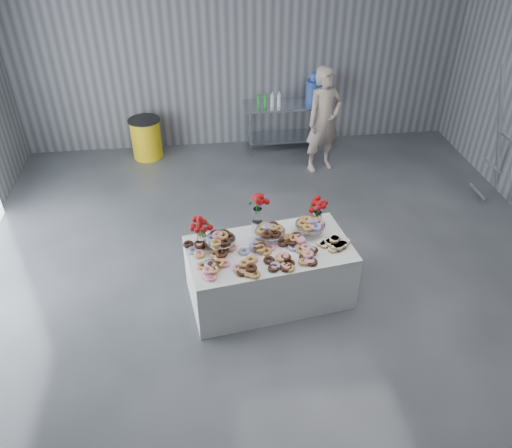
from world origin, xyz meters
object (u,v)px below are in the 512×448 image
(display_table, at_px, (269,272))
(person, at_px, (324,120))
(water_jug, at_px, (314,89))
(trash_barrel, at_px, (146,138))
(prep_table, at_px, (285,118))
(stepladder, at_px, (507,137))

(display_table, distance_m, person, 3.45)
(water_jug, distance_m, trash_barrel, 3.14)
(display_table, xyz_separation_m, person, (1.38, 3.12, 0.52))
(prep_table, bearing_deg, water_jug, -0.00)
(water_jug, xyz_separation_m, person, (0.01, -0.80, -0.25))
(stepladder, bearing_deg, water_jug, 139.86)
(display_table, bearing_deg, water_jug, 70.84)
(prep_table, bearing_deg, display_table, -102.40)
(prep_table, height_order, water_jug, water_jug)
(prep_table, height_order, person, person)
(prep_table, xyz_separation_m, stepladder, (3.00, -2.11, 0.45))
(trash_barrel, bearing_deg, prep_table, 0.00)
(prep_table, relative_size, water_jug, 2.71)
(display_table, bearing_deg, stepladder, 25.11)
(person, bearing_deg, trash_barrel, 144.58)
(display_table, distance_m, water_jug, 4.22)
(person, distance_m, trash_barrel, 3.20)
(water_jug, xyz_separation_m, trash_barrel, (-3.04, 0.00, -0.78))
(display_table, height_order, stepladder, stepladder)
(prep_table, bearing_deg, stepladder, -35.10)
(trash_barrel, height_order, stepladder, stepladder)
(display_table, xyz_separation_m, water_jug, (1.36, 3.92, 0.77))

